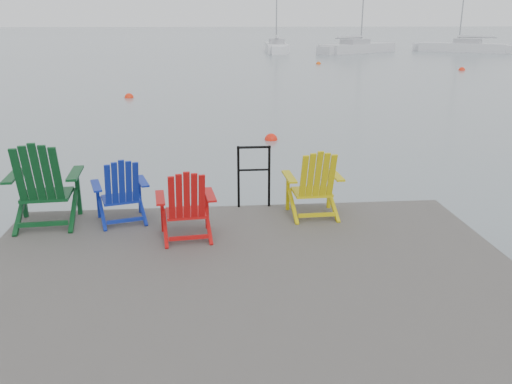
{
  "coord_description": "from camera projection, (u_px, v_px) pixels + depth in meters",
  "views": [
    {
      "loc": [
        -0.38,
        -4.94,
        3.11
      ],
      "look_at": [
        0.24,
        2.04,
        0.85
      ],
      "focal_mm": 38.0,
      "sensor_mm": 36.0,
      "label": 1
    }
  ],
  "objects": [
    {
      "name": "ground",
      "position": [
        250.0,
        329.0,
        5.67
      ],
      "size": [
        400.0,
        400.0,
        0.0
      ],
      "primitive_type": "plane",
      "color": "slate",
      "rests_on": "ground"
    },
    {
      "name": "dock",
      "position": [
        250.0,
        300.0,
        5.57
      ],
      "size": [
        6.0,
        5.0,
        1.4
      ],
      "color": "#292624",
      "rests_on": "ground"
    },
    {
      "name": "handrail",
      "position": [
        254.0,
        170.0,
        7.7
      ],
      "size": [
        0.48,
        0.04,
        0.9
      ],
      "color": "black",
      "rests_on": "dock"
    },
    {
      "name": "chair_green",
      "position": [
        43.0,
        183.0,
        6.98
      ],
      "size": [
        0.96,
        0.9,
        1.15
      ],
      "rotation": [
        0.0,
        0.0,
        0.07
      ],
      "color": "#0A3918",
      "rests_on": "dock"
    },
    {
      "name": "chair_blue",
      "position": [
        121.0,
        190.0,
        7.14
      ],
      "size": [
        0.83,
        0.79,
        0.89
      ],
      "rotation": [
        0.0,
        0.0,
        0.27
      ],
      "color": "navy",
      "rests_on": "dock"
    },
    {
      "name": "chair_red",
      "position": [
        186.0,
        204.0,
        6.59
      ],
      "size": [
        0.77,
        0.73,
        0.9
      ],
      "rotation": [
        0.0,
        0.0,
        0.11
      ],
      "color": "#B40D0D",
      "rests_on": "dock"
    },
    {
      "name": "chair_yellow",
      "position": [
        314.0,
        183.0,
        7.33
      ],
      "size": [
        0.78,
        0.73,
        0.96
      ],
      "rotation": [
        0.0,
        0.0,
        0.04
      ],
      "color": "#C4B00A",
      "rests_on": "dock"
    },
    {
      "name": "sailboat_near",
      "position": [
        276.0,
        48.0,
        51.49
      ],
      "size": [
        2.37,
        7.45,
        10.28
      ],
      "rotation": [
        0.0,
        0.0,
        -0.06
      ],
      "color": "silver",
      "rests_on": "ground"
    },
    {
      "name": "sailboat_mid",
      "position": [
        357.0,
        49.0,
        50.81
      ],
      "size": [
        8.28,
        6.98,
        11.92
      ],
      "rotation": [
        0.0,
        0.0,
        -0.93
      ],
      "color": "silver",
      "rests_on": "ground"
    },
    {
      "name": "sailboat_far",
      "position": [
        463.0,
        48.0,
        51.92
      ],
      "size": [
        7.57,
        6.45,
        11.03
      ],
      "rotation": [
        0.0,
        0.0,
        0.92
      ],
      "color": "silver",
      "rests_on": "ground"
    },
    {
      "name": "buoy_a",
      "position": [
        271.0,
        140.0,
        14.48
      ],
      "size": [
        0.35,
        0.35,
        0.35
      ],
      "primitive_type": "sphere",
      "color": "red",
      "rests_on": "ground"
    },
    {
      "name": "buoy_b",
      "position": [
        129.0,
        98.0,
        22.1
      ],
      "size": [
        0.37,
        0.37,
        0.37
      ],
      "primitive_type": "sphere",
      "color": "red",
      "rests_on": "ground"
    },
    {
      "name": "buoy_c",
      "position": [
        462.0,
        70.0,
        33.66
      ],
      "size": [
        0.4,
        0.4,
        0.4
      ],
      "primitive_type": "sphere",
      "color": "red",
      "rests_on": "ground"
    },
    {
      "name": "buoy_d",
      "position": [
        318.0,
        64.0,
        38.2
      ],
      "size": [
        0.35,
        0.35,
        0.35
      ],
      "primitive_type": "sphere",
      "color": "#F1550E",
      "rests_on": "ground"
    }
  ]
}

